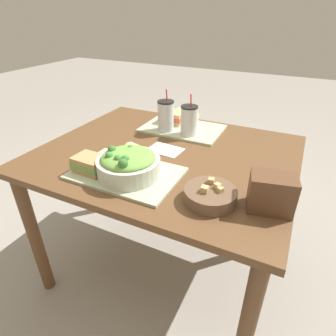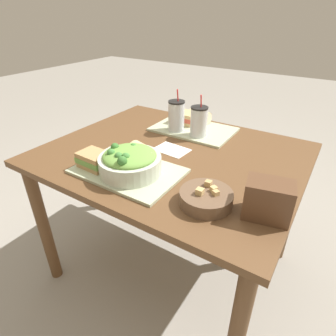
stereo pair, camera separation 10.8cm
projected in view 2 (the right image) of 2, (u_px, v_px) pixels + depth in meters
The scene contains 14 objects.
ground_plane at pixel (171, 264), 1.70m from camera, with size 12.00×12.00×0.00m, color gray.
dining_table at pixel (172, 171), 1.38m from camera, with size 1.17×0.96×0.76m.
tray_near at pixel (128, 171), 1.16m from camera, with size 0.43×0.29×0.01m.
tray_far at pixel (193, 129), 1.55m from camera, with size 0.43×0.29×0.01m.
salad_bowl at pixel (130, 161), 1.11m from camera, with size 0.25×0.25×0.11m.
soup_bowl at pixel (206, 197), 0.96m from camera, with size 0.18×0.18×0.07m.
sandwich_near at pixel (94, 160), 1.16m from camera, with size 0.14×0.10×0.06m.
baguette_near at pixel (144, 153), 1.21m from camera, with size 0.15×0.10×0.07m.
sandwich_far at pixel (185, 117), 1.61m from camera, with size 0.14×0.11×0.06m.
baguette_far at pixel (200, 116), 1.61m from camera, with size 0.13×0.09×0.07m.
drink_cup_dark at pixel (176, 117), 1.49m from camera, with size 0.09×0.09×0.22m.
drink_cup_red at pixel (199, 122), 1.43m from camera, with size 0.09×0.09×0.22m.
chip_bag at pixel (268, 200), 0.88m from camera, with size 0.16×0.13×0.13m.
napkin_folded at pixel (172, 150), 1.34m from camera, with size 0.17×0.12×0.00m.
Camera 2 is at (0.62, -1.01, 1.36)m, focal length 30.00 mm.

